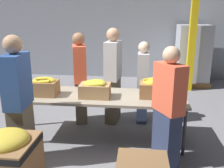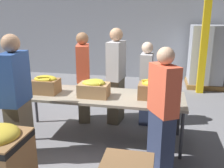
{
  "view_description": "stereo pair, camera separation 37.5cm",
  "coord_description": "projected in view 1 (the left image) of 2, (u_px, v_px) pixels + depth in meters",
  "views": [
    {
      "loc": [
        0.62,
        -3.71,
        2.02
      ],
      "look_at": [
        0.2,
        0.14,
        0.91
      ],
      "focal_mm": 40.0,
      "sensor_mm": 36.0,
      "label": 1
    },
    {
      "loc": [
        0.99,
        -3.65,
        2.02
      ],
      "look_at": [
        0.2,
        0.14,
        0.91
      ],
      "focal_mm": 40.0,
      "sensor_mm": 36.0,
      "label": 2
    }
  ],
  "objects": [
    {
      "name": "ground_plane",
      "position": [
        99.0,
        138.0,
        4.17
      ],
      "size": [
        30.0,
        30.0,
        0.0
      ],
      "primitive_type": "plane",
      "color": "gray"
    },
    {
      "name": "wall_back",
      "position": [
        120.0,
        13.0,
        7.66
      ],
      "size": [
        16.0,
        0.08,
        4.0
      ],
      "color": "#9399A3",
      "rests_on": "ground_plane"
    },
    {
      "name": "sorting_table",
      "position": [
        98.0,
        98.0,
        3.97
      ],
      "size": [
        2.73,
        0.86,
        0.76
      ],
      "color": "#9E937F",
      "rests_on": "ground_plane"
    },
    {
      "name": "banana_box_0",
      "position": [
        45.0,
        86.0,
        3.92
      ],
      "size": [
        0.41,
        0.3,
        0.31
      ],
      "color": "olive",
      "rests_on": "sorting_table"
    },
    {
      "name": "banana_box_1",
      "position": [
        95.0,
        89.0,
        3.84
      ],
      "size": [
        0.46,
        0.32,
        0.27
      ],
      "color": "tan",
      "rests_on": "sorting_table"
    },
    {
      "name": "banana_box_2",
      "position": [
        154.0,
        88.0,
        3.83
      ],
      "size": [
        0.44,
        0.33,
        0.31
      ],
      "color": "olive",
      "rests_on": "sorting_table"
    },
    {
      "name": "volunteer_0",
      "position": [
        113.0,
        77.0,
        4.61
      ],
      "size": [
        0.29,
        0.5,
        1.77
      ],
      "rotation": [
        0.0,
        0.0,
        -1.7
      ],
      "color": "#6B604C",
      "rests_on": "ground_plane"
    },
    {
      "name": "volunteer_1",
      "position": [
        19.0,
        103.0,
        3.27
      ],
      "size": [
        0.27,
        0.49,
        1.77
      ],
      "rotation": [
        0.0,
        0.0,
        1.65
      ],
      "color": "#6B604C",
      "rests_on": "ground_plane"
    },
    {
      "name": "volunteer_2",
      "position": [
        143.0,
        83.0,
        4.64
      ],
      "size": [
        0.21,
        0.41,
        1.53
      ],
      "rotation": [
        0.0,
        0.0,
        -1.59
      ],
      "color": "#2D3856",
      "rests_on": "ground_plane"
    },
    {
      "name": "volunteer_3",
      "position": [
        168.0,
        109.0,
        3.26
      ],
      "size": [
        0.41,
        0.49,
        1.63
      ],
      "rotation": [
        0.0,
        0.0,
        2.11
      ],
      "color": "#2D3856",
      "rests_on": "ground_plane"
    },
    {
      "name": "volunteer_4",
      "position": [
        80.0,
        79.0,
        4.62
      ],
      "size": [
        0.34,
        0.5,
        1.69
      ],
      "rotation": [
        0.0,
        0.0,
        -1.3
      ],
      "color": "#6B604C",
      "rests_on": "ground_plane"
    },
    {
      "name": "donation_bin_0",
      "position": [
        8.0,
        164.0,
        2.7
      ],
      "size": [
        0.59,
        0.59,
        0.82
      ],
      "color": "olive",
      "rests_on": "ground_plane"
    },
    {
      "name": "support_pillar",
      "position": [
        194.0,
        13.0,
        6.22
      ],
      "size": [
        0.17,
        0.17,
        4.0
      ],
      "color": "yellow",
      "rests_on": "ground_plane"
    },
    {
      "name": "pallet_stack_0",
      "position": [
        192.0,
        56.0,
        7.12
      ],
      "size": [
        0.95,
        0.95,
        1.7
      ],
      "color": "olive",
      "rests_on": "ground_plane"
    }
  ]
}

